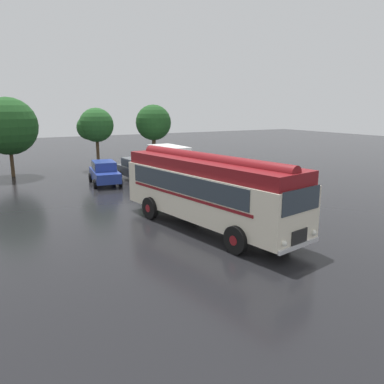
{
  "coord_description": "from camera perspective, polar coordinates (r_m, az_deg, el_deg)",
  "views": [
    {
      "loc": [
        -8.94,
        -14.61,
        5.5
      ],
      "look_at": [
        -0.15,
        1.19,
        1.4
      ],
      "focal_mm": 35.0,
      "sensor_mm": 36.0,
      "label": 1
    }
  ],
  "objects": [
    {
      "name": "car_near_left",
      "position": [
        28.15,
        -13.2,
        2.92
      ],
      "size": [
        2.35,
        4.38,
        1.66
      ],
      "color": "navy",
      "rests_on": "ground"
    },
    {
      "name": "tree_right_of_centre",
      "position": [
        35.21,
        -5.93,
        10.43
      ],
      "size": [
        3.25,
        3.25,
        5.76
      ],
      "color": "#4C3823",
      "rests_on": "ground"
    },
    {
      "name": "box_van",
      "position": [
        29.52,
        -2.94,
        4.7
      ],
      "size": [
        2.45,
        5.82,
        2.5
      ],
      "color": "silver",
      "rests_on": "ground"
    },
    {
      "name": "vintage_bus",
      "position": [
        17.16,
        2.46,
        0.64
      ],
      "size": [
        4.21,
        10.36,
        3.49
      ],
      "color": "silver",
      "rests_on": "ground"
    },
    {
      "name": "tree_centre",
      "position": [
        34.64,
        -14.65,
        9.73
      ],
      "size": [
        3.17,
        3.01,
        5.48
      ],
      "color": "#4C3823",
      "rests_on": "ground"
    },
    {
      "name": "tree_left_of_centre",
      "position": [
        33.37,
        -26.03,
        8.98
      ],
      "size": [
        4.55,
        4.55,
        6.32
      ],
      "color": "#4C3823",
      "rests_on": "ground"
    },
    {
      "name": "ground_plane",
      "position": [
        17.99,
        2.26,
        -5.04
      ],
      "size": [
        120.0,
        120.0,
        0.0
      ],
      "primitive_type": "plane",
      "color": "black"
    },
    {
      "name": "car_mid_left",
      "position": [
        29.38,
        -8.54,
        3.52
      ],
      "size": [
        2.11,
        4.27,
        1.66
      ],
      "color": "#4C5156",
      "rests_on": "ground"
    }
  ]
}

